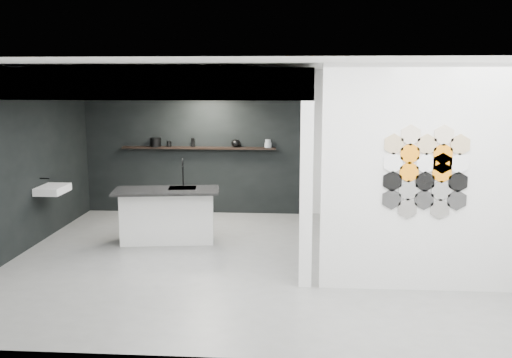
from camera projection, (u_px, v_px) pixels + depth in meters
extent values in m
cube|color=slate|center=(248.00, 260.00, 8.35)|extent=(7.00, 6.00, 0.01)
cube|color=silver|center=(421.00, 179.00, 6.97)|extent=(2.45, 0.15, 2.80)
cube|color=black|center=(194.00, 154.00, 11.16)|extent=(4.40, 0.04, 2.35)
cube|color=black|center=(43.00, 168.00, 9.37)|extent=(0.04, 4.00, 2.35)
cube|color=silver|center=(171.00, 83.00, 8.99)|extent=(4.40, 4.00, 0.40)
cube|color=silver|center=(306.00, 196.00, 7.11)|extent=(0.16, 0.16, 2.35)
cube|color=silver|center=(137.00, 84.00, 7.10)|extent=(4.40, 0.16, 0.40)
cube|color=silver|center=(53.00, 189.00, 9.22)|extent=(0.40, 0.60, 0.12)
cube|color=black|center=(198.00, 148.00, 11.03)|extent=(3.00, 0.15, 0.04)
cube|color=silver|center=(168.00, 216.00, 9.21)|extent=(1.52, 0.72, 0.84)
cube|color=black|center=(166.00, 191.00, 9.06)|extent=(1.74, 0.94, 0.04)
cube|color=black|center=(182.00, 188.00, 9.20)|extent=(0.48, 0.43, 0.01)
cylinder|color=black|center=(183.00, 174.00, 9.36)|extent=(0.03, 0.03, 0.39)
torus|color=black|center=(182.00, 163.00, 9.27)|extent=(0.04, 0.14, 0.14)
cylinder|color=black|center=(156.00, 142.00, 11.07)|extent=(0.27, 0.27, 0.17)
ellipsoid|color=black|center=(236.00, 143.00, 10.96)|extent=(0.20, 0.20, 0.15)
cylinder|color=gray|center=(268.00, 145.00, 10.92)|extent=(0.18, 0.18, 0.10)
cylinder|color=gray|center=(268.00, 143.00, 10.92)|extent=(0.13, 0.13, 0.16)
cylinder|color=black|center=(193.00, 142.00, 11.02)|extent=(0.08, 0.08, 0.17)
cylinder|color=black|center=(169.00, 144.00, 11.06)|extent=(0.11, 0.11, 0.10)
cylinder|color=#2D2D2D|center=(392.00, 199.00, 6.96)|extent=(0.26, 0.02, 0.26)
cylinder|color=black|center=(392.00, 181.00, 6.92)|extent=(0.26, 0.02, 0.26)
cylinder|color=white|center=(393.00, 163.00, 6.88)|extent=(0.26, 0.02, 0.26)
cylinder|color=tan|center=(394.00, 144.00, 6.84)|extent=(0.26, 0.02, 0.26)
cylinder|color=#66635E|center=(407.00, 208.00, 6.96)|extent=(0.26, 0.02, 0.26)
cylinder|color=silver|center=(408.00, 190.00, 6.92)|extent=(0.26, 0.02, 0.26)
cylinder|color=orange|center=(409.00, 172.00, 6.88)|extent=(0.26, 0.02, 0.26)
cylinder|color=orange|center=(410.00, 154.00, 6.85)|extent=(0.26, 0.02, 0.26)
cylinder|color=beige|center=(411.00, 135.00, 6.81)|extent=(0.26, 0.02, 0.26)
cylinder|color=#2D2D2D|center=(424.00, 200.00, 6.93)|extent=(0.26, 0.02, 0.26)
cylinder|color=black|center=(425.00, 181.00, 6.89)|extent=(0.26, 0.02, 0.26)
cylinder|color=white|center=(426.00, 163.00, 6.85)|extent=(0.26, 0.02, 0.26)
cylinder|color=tan|center=(427.00, 144.00, 6.81)|extent=(0.26, 0.02, 0.26)
cylinder|color=#66635E|center=(440.00, 209.00, 6.93)|extent=(0.26, 0.02, 0.26)
cylinder|color=silver|center=(441.00, 191.00, 6.90)|extent=(0.26, 0.02, 0.26)
cylinder|color=orange|center=(442.00, 172.00, 6.86)|extent=(0.26, 0.02, 0.26)
cylinder|color=orange|center=(443.00, 154.00, 6.82)|extent=(0.26, 0.02, 0.26)
cylinder|color=beige|center=(444.00, 135.00, 6.78)|extent=(0.26, 0.02, 0.26)
cylinder|color=#2D2D2D|center=(457.00, 200.00, 6.90)|extent=(0.26, 0.02, 0.26)
cylinder|color=black|center=(458.00, 182.00, 6.86)|extent=(0.26, 0.02, 0.26)
cylinder|color=white|center=(459.00, 163.00, 6.82)|extent=(0.26, 0.02, 0.26)
cylinder|color=tan|center=(460.00, 145.00, 6.79)|extent=(0.26, 0.02, 0.26)
cylinder|color=orange|center=(442.00, 163.00, 6.84)|extent=(0.26, 0.02, 0.26)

